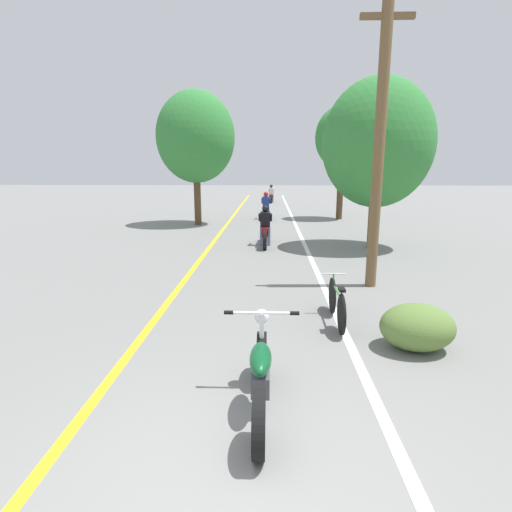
% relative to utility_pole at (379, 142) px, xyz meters
% --- Properties ---
extents(ground_plane, '(120.00, 120.00, 0.00)m').
position_rel_utility_pole_xyz_m(ground_plane, '(-2.70, -6.11, -3.22)').
color(ground_plane, slate).
extents(lane_stripe_center, '(0.14, 48.00, 0.01)m').
position_rel_utility_pole_xyz_m(lane_stripe_center, '(-4.40, 7.03, -3.21)').
color(lane_stripe_center, yellow).
rests_on(lane_stripe_center, ground).
extents(lane_stripe_edge, '(0.14, 48.00, 0.01)m').
position_rel_utility_pole_xyz_m(lane_stripe_edge, '(-1.09, 7.03, -3.21)').
color(lane_stripe_edge, white).
rests_on(lane_stripe_edge, ground).
extents(utility_pole, '(1.10, 0.24, 6.25)m').
position_rel_utility_pole_xyz_m(utility_pole, '(0.00, 0.00, 0.00)').
color(utility_pole, brown).
rests_on(utility_pole, ground).
extents(roadside_tree_right_near, '(3.59, 3.23, 5.51)m').
position_rel_utility_pole_xyz_m(roadside_tree_right_near, '(1.14, 4.55, 0.22)').
color(roadside_tree_right_near, '#513A23').
rests_on(roadside_tree_right_near, ground).
extents(roadside_tree_right_far, '(2.77, 2.50, 5.78)m').
position_rel_utility_pole_xyz_m(roadside_tree_right_far, '(1.35, 12.33, 0.93)').
color(roadside_tree_right_far, '#513A23').
rests_on(roadside_tree_right_far, ground).
extents(roadside_tree_left, '(3.61, 3.25, 6.12)m').
position_rel_utility_pole_xyz_m(roadside_tree_left, '(-5.76, 9.99, 0.82)').
color(roadside_tree_left, '#513A23').
rests_on(roadside_tree_left, ground).
extents(roadside_bush, '(1.10, 0.88, 0.70)m').
position_rel_utility_pole_xyz_m(roadside_bush, '(-0.13, -3.30, -2.87)').
color(roadside_bush, '#5B7A38').
rests_on(roadside_bush, ground).
extents(motorcycle_foreground, '(0.90, 2.00, 1.01)m').
position_rel_utility_pole_xyz_m(motorcycle_foreground, '(-2.43, -4.94, -2.78)').
color(motorcycle_foreground, black).
rests_on(motorcycle_foreground, ground).
extents(motorcycle_rider_lead, '(0.50, 2.20, 1.40)m').
position_rel_utility_pole_xyz_m(motorcycle_rider_lead, '(-2.49, 4.85, -2.69)').
color(motorcycle_rider_lead, black).
rests_on(motorcycle_rider_lead, ground).
extents(motorcycle_rider_mid, '(0.50, 2.11, 1.44)m').
position_rel_utility_pole_xyz_m(motorcycle_rider_mid, '(-2.53, 12.18, -2.67)').
color(motorcycle_rider_mid, black).
rests_on(motorcycle_rider_mid, ground).
extents(motorcycle_rider_far, '(0.50, 2.07, 1.38)m').
position_rel_utility_pole_xyz_m(motorcycle_rider_far, '(-2.22, 22.54, -2.69)').
color(motorcycle_rider_far, black).
rests_on(motorcycle_rider_far, ground).
extents(bicycle_parked, '(0.44, 1.65, 0.78)m').
position_rel_utility_pole_xyz_m(bicycle_parked, '(-1.16, -2.28, -2.85)').
color(bicycle_parked, black).
rests_on(bicycle_parked, ground).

